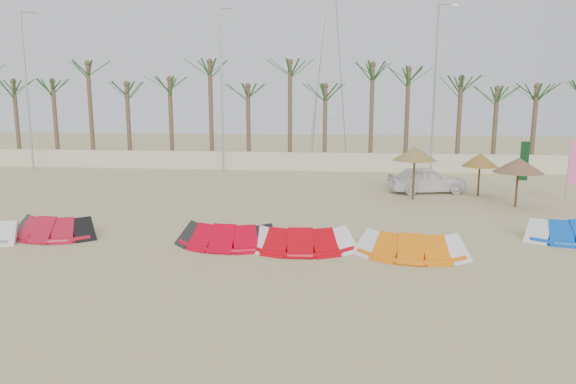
# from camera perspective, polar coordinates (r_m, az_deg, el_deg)

# --- Properties ---
(ground) EXTENTS (120.00, 120.00, 0.00)m
(ground) POSITION_cam_1_polar(r_m,az_deg,el_deg) (15.53, -2.40, -8.67)
(ground) COLOR #C3B78B
(ground) RESTS_ON ground
(boundary_wall) EXTENTS (60.00, 0.30, 1.30)m
(boundary_wall) POSITION_cam_1_polar(r_m,az_deg,el_deg) (36.86, 2.68, 3.41)
(boundary_wall) COLOR beige
(boundary_wall) RESTS_ON ground
(palm_line) EXTENTS (52.00, 4.00, 7.70)m
(palm_line) POSITION_cam_1_polar(r_m,az_deg,el_deg) (38.09, 3.92, 12.35)
(palm_line) COLOR brown
(palm_line) RESTS_ON ground
(lamp_a) EXTENTS (1.25, 0.14, 11.00)m
(lamp_a) POSITION_cam_1_polar(r_m,az_deg,el_deg) (41.05, -27.01, 10.18)
(lamp_a) COLOR #A5A8AD
(lamp_a) RESTS_ON ground
(lamp_b) EXTENTS (1.25, 0.14, 11.00)m
(lamp_b) POSITION_cam_1_polar(r_m,az_deg,el_deg) (35.49, -7.31, 11.35)
(lamp_b) COLOR #A5A8AD
(lamp_b) RESTS_ON ground
(lamp_c) EXTENTS (1.25, 0.14, 11.00)m
(lamp_c) POSITION_cam_1_polar(r_m,az_deg,el_deg) (35.02, 16.03, 11.06)
(lamp_c) COLOR #A5A8AD
(lamp_c) RESTS_ON ground
(pylon) EXTENTS (3.00, 3.00, 14.00)m
(pylon) POSITION_cam_1_polar(r_m,az_deg,el_deg) (42.84, 4.50, 3.47)
(pylon) COLOR #A5A8AD
(pylon) RESTS_ON ground
(kite_red_left) EXTENTS (3.32, 1.67, 0.90)m
(kite_red_left) POSITION_cam_1_polar(r_m,az_deg,el_deg) (21.00, -24.36, -3.38)
(kite_red_left) COLOR #B21028
(kite_red_left) RESTS_ON ground
(kite_red_mid) EXTENTS (3.62, 1.69, 0.90)m
(kite_red_mid) POSITION_cam_1_polar(r_m,az_deg,el_deg) (18.21, -6.58, -4.49)
(kite_red_mid) COLOR red
(kite_red_mid) RESTS_ON ground
(kite_red_right) EXTENTS (3.72, 1.70, 0.90)m
(kite_red_right) POSITION_cam_1_polar(r_m,az_deg,el_deg) (17.63, 1.52, -4.92)
(kite_red_right) COLOR #C5020D
(kite_red_right) RESTS_ON ground
(kite_orange) EXTENTS (3.67, 1.95, 0.90)m
(kite_orange) POSITION_cam_1_polar(r_m,az_deg,el_deg) (17.37, 13.39, -5.44)
(kite_orange) COLOR orange
(kite_orange) RESTS_ON ground
(kite_blue) EXTENTS (3.63, 2.02, 0.90)m
(kite_blue) POSITION_cam_1_polar(r_m,az_deg,el_deg) (21.42, 28.91, -3.49)
(kite_blue) COLOR blue
(kite_blue) RESTS_ON ground
(parasol_left) EXTENTS (2.22, 2.22, 2.70)m
(parasol_left) POSITION_cam_1_polar(r_m,az_deg,el_deg) (26.61, 13.90, 4.16)
(parasol_left) COLOR #4C331E
(parasol_left) RESTS_ON ground
(parasol_mid) EXTENTS (2.30, 2.30, 2.36)m
(parasol_mid) POSITION_cam_1_polar(r_m,az_deg,el_deg) (26.27, 24.24, 2.72)
(parasol_mid) COLOR #4C331E
(parasol_mid) RESTS_ON ground
(parasol_right) EXTENTS (1.87, 1.87, 2.27)m
(parasol_right) POSITION_cam_1_polar(r_m,az_deg,el_deg) (28.66, 20.57, 3.34)
(parasol_right) COLOR #4C331E
(parasol_right) RESTS_ON ground
(flag_pink) EXTENTS (0.45, 0.04, 3.18)m
(flag_pink) POSITION_cam_1_polar(r_m,az_deg,el_deg) (28.47, 29.02, 2.61)
(flag_pink) COLOR #A5A8AD
(flag_pink) RESTS_ON ground
(flag_green) EXTENTS (0.44, 0.17, 3.09)m
(flag_green) POSITION_cam_1_polar(r_m,az_deg,el_deg) (29.12, 24.65, 3.01)
(flag_green) COLOR #A5A8AD
(flag_green) RESTS_ON ground
(car) EXTENTS (4.49, 2.59, 1.44)m
(car) POSITION_cam_1_polar(r_m,az_deg,el_deg) (29.01, 15.17, 1.34)
(car) COLOR white
(car) RESTS_ON ground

